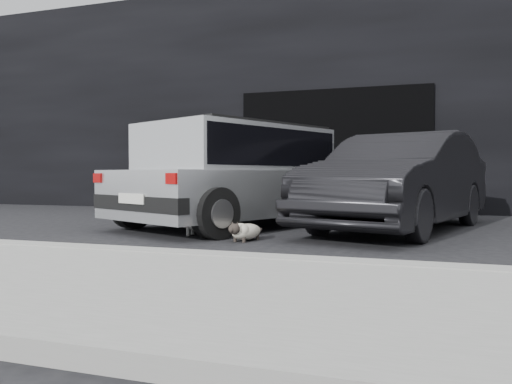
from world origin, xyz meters
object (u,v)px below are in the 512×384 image
(silver_hatchback, at_px, (242,171))
(second_car, at_px, (400,181))
(cat_white, at_px, (205,221))
(cat_siamese, at_px, (244,231))

(silver_hatchback, height_order, second_car, silver_hatchback)
(silver_hatchback, relative_size, cat_white, 5.37)
(silver_hatchback, relative_size, cat_siamese, 6.29)
(silver_hatchback, relative_size, second_car, 1.09)
(cat_white, bearing_deg, cat_siamese, 61.41)
(silver_hatchback, xyz_separation_m, cat_white, (-0.03, -1.35, -0.65))
(silver_hatchback, height_order, cat_siamese, silver_hatchback)
(silver_hatchback, bearing_deg, second_car, 27.64)
(second_car, height_order, cat_siamese, second_car)
(second_car, bearing_deg, silver_hatchback, -160.29)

